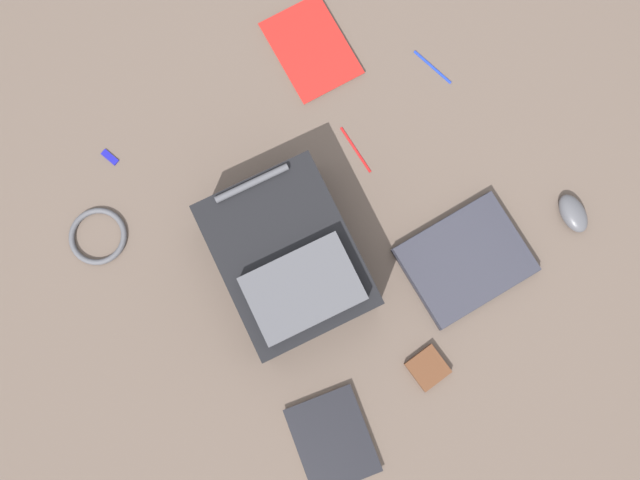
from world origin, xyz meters
name	(u,v)px	position (x,y,z in m)	size (l,w,h in m)	color
ground_plane	(322,235)	(0.00, 0.00, 0.00)	(3.72, 3.72, 0.00)	brown
backpack	(289,261)	(-0.11, -0.01, 0.09)	(0.40, 0.47, 0.21)	black
laptop	(466,260)	(0.24, -0.29, 0.02)	(0.34, 0.29, 0.03)	#24242C
book_blue	(333,440)	(-0.31, -0.41, 0.01)	(0.24, 0.27, 0.02)	silver
book_red	(311,49)	(0.31, 0.41, 0.01)	(0.24, 0.29, 0.01)	silver
computer_mouse	(573,213)	(0.53, -0.38, 0.02)	(0.06, 0.11, 0.04)	#4C4C51
cable_coil	(98,236)	(-0.44, 0.37, 0.01)	(0.15, 0.15, 0.01)	#4C4C51
pen_black	(433,67)	(0.53, 0.16, 0.00)	(0.01, 0.01, 0.13)	#1933B2
pen_blue	(356,149)	(0.22, 0.12, 0.00)	(0.01, 0.01, 0.14)	red
earbud_pouch	(428,368)	(-0.02, -0.43, 0.01)	(0.08, 0.08, 0.02)	#59331E
usb_stick	(110,157)	(-0.29, 0.52, 0.00)	(0.02, 0.05, 0.01)	#191999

